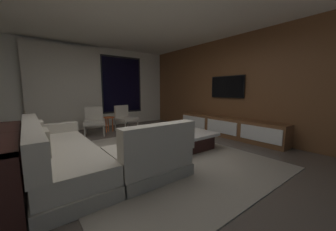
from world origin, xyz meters
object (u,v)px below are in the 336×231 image
at_px(accent_chair_by_curtain, 94,120).
at_px(console_table_behind_couch, 2,159).
at_px(accent_chair_near_window, 125,116).
at_px(coffee_table, 182,139).
at_px(sectional_couch, 84,156).
at_px(media_console, 228,127).
at_px(book_stack_on_coffee_table, 183,129).
at_px(side_stool, 109,120).
at_px(mounted_tv, 227,87).

height_order(accent_chair_by_curtain, console_table_behind_couch, accent_chair_by_curtain).
bearing_deg(accent_chair_near_window, coffee_table, -85.36).
relative_size(coffee_table, console_table_behind_couch, 0.55).
height_order(sectional_couch, media_console, sectional_couch).
bearing_deg(sectional_couch, coffee_table, 2.73).
height_order(book_stack_on_coffee_table, media_console, media_console).
xyz_separation_m(sectional_couch, accent_chair_by_curtain, (0.88, 2.52, 0.14)).
bearing_deg(coffee_table, side_stool, 105.39).
xyz_separation_m(book_stack_on_coffee_table, mounted_tv, (1.83, 0.20, 0.93)).
relative_size(side_stool, console_table_behind_couch, 0.22).
bearing_deg(side_stool, accent_chair_by_curtain, -168.81).
relative_size(book_stack_on_coffee_table, accent_chair_by_curtain, 0.38).
distance_m(accent_chair_by_curtain, side_stool, 0.47).
bearing_deg(coffee_table, mounted_tv, 6.35).
relative_size(mounted_tv, console_table_behind_couch, 0.50).
bearing_deg(console_table_behind_couch, sectional_couch, -8.05).
distance_m(accent_chair_by_curtain, console_table_behind_couch, 2.99).
bearing_deg(accent_chair_by_curtain, sectional_couch, -109.25).
height_order(mounted_tv, console_table_behind_couch, mounted_tv).
distance_m(side_stool, mounted_tv, 3.58).
distance_m(book_stack_on_coffee_table, side_stool, 2.61).
height_order(side_stool, console_table_behind_couch, console_table_behind_couch).
bearing_deg(side_stool, book_stack_on_coffee_table, -73.84).
xyz_separation_m(sectional_couch, coffee_table, (2.03, 0.10, -0.10)).
distance_m(accent_chair_near_window, media_console, 3.12).
relative_size(accent_chair_near_window, side_stool, 1.70).
relative_size(accent_chair_near_window, console_table_behind_couch, 0.37).
bearing_deg(mounted_tv, console_table_behind_couch, -177.92).
bearing_deg(book_stack_on_coffee_table, console_table_behind_couch, 179.60).
distance_m(coffee_table, book_stack_on_coffee_table, 0.24).
xyz_separation_m(coffee_table, media_console, (1.68, 0.01, 0.06)).
relative_size(coffee_table, side_stool, 2.52).
bearing_deg(coffee_table, console_table_behind_couch, 179.38).
distance_m(accent_chair_near_window, mounted_tv, 3.21).
relative_size(side_stool, mounted_tv, 0.44).
bearing_deg(coffee_table, accent_chair_near_window, 94.64).
bearing_deg(side_stool, mounted_tv, -42.17).
relative_size(accent_chair_by_curtain, media_console, 0.25).
bearing_deg(coffee_table, media_console, 0.28).
distance_m(book_stack_on_coffee_table, accent_chair_near_window, 2.49).
xyz_separation_m(accent_chair_near_window, mounted_tv, (2.06, -2.29, 0.92)).
height_order(coffee_table, mounted_tv, mounted_tv).
height_order(book_stack_on_coffee_table, console_table_behind_couch, console_table_behind_couch).
bearing_deg(mounted_tv, media_console, -132.38).
bearing_deg(accent_chair_by_curtain, coffee_table, -64.59).
xyz_separation_m(media_console, mounted_tv, (0.18, 0.20, 1.10)).
relative_size(accent_chair_near_window, accent_chair_by_curtain, 1.00).
bearing_deg(book_stack_on_coffee_table, accent_chair_near_window, 95.42).
bearing_deg(accent_chair_near_window, media_console, -52.88).
bearing_deg(sectional_couch, book_stack_on_coffee_table, 3.00).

